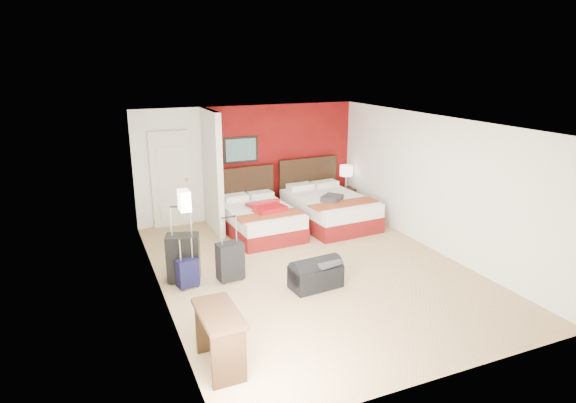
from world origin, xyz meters
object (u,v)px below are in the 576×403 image
bed_left (260,221)px  nightstand (345,198)px  desk (220,339)px  suitcase_black (183,259)px  table_lamp (346,177)px  red_suitcase_open (266,206)px  duffel_bag (316,275)px  suitcase_charcoal (230,263)px  suitcase_navy (188,274)px  bed_right (329,210)px

bed_left → nightstand: size_ratio=3.58×
nightstand → desk: desk is taller
bed_left → suitcase_black: size_ratio=2.42×
suitcase_black → table_lamp: bearing=46.2°
table_lamp → suitcase_black: size_ratio=0.71×
bed_left → nightstand: (2.47, 0.83, -0.02)m
red_suitcase_open → duffel_bag: (-0.14, -2.54, -0.41)m
red_suitcase_open → duffel_bag: size_ratio=1.05×
red_suitcase_open → desk: size_ratio=0.96×
suitcase_charcoal → suitcase_navy: size_ratio=1.36×
suitcase_black → duffel_bag: 2.13m
bed_right → suitcase_charcoal: size_ratio=3.38×
bed_right → suitcase_black: bearing=-158.8°
bed_left → suitcase_black: (-1.89, -1.62, 0.11)m
table_lamp → suitcase_black: table_lamp is taller
bed_right → table_lamp: table_lamp is taller
suitcase_navy → nightstand: bearing=19.8°
bed_right → duffel_bag: bearing=-125.5°
nightstand → suitcase_black: suitcase_black is taller
bed_right → suitcase_navy: bed_right is taller
table_lamp → desk: table_lamp is taller
bed_left → red_suitcase_open: (0.10, -0.10, 0.33)m
bed_right → suitcase_charcoal: bed_right is taller
suitcase_black → suitcase_charcoal: suitcase_black is taller
table_lamp → duffel_bag: size_ratio=0.68×
bed_right → nightstand: (0.87, 0.82, -0.05)m
nightstand → desk: size_ratio=0.60×
table_lamp → red_suitcase_open: bearing=-158.6°
suitcase_navy → suitcase_charcoal: bearing=-11.7°
nightstand → suitcase_navy: nightstand is taller
nightstand → duffel_bag: bearing=-122.9°
suitcase_black → bed_left: bearing=57.4°
table_lamp → bed_right: bearing=-136.7°
bed_left → suitcase_navy: (-1.88, -1.86, -0.05)m
suitcase_black → duffel_bag: suitcase_black is taller
bed_right → table_lamp: size_ratio=3.77×
table_lamp → nightstand: bearing=0.0°
bed_left → suitcase_black: 2.49m
bed_right → suitcase_black: (-3.49, -1.63, 0.08)m
nightstand → duffel_bag: size_ratio=0.65×
nightstand → duffel_bag: (-2.51, -3.47, -0.06)m
red_suitcase_open → nightstand: red_suitcase_open is taller
bed_left → suitcase_black: suitcase_black is taller
bed_left → red_suitcase_open: bearing=-48.1°
bed_right → suitcase_navy: size_ratio=4.59×
duffel_bag → desk: desk is taller
bed_right → nightstand: bearing=39.5°
red_suitcase_open → bed_right: bearing=-6.5°
bed_left → table_lamp: bearing=15.5°
bed_right → desk: (-3.57, -4.07, 0.05)m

